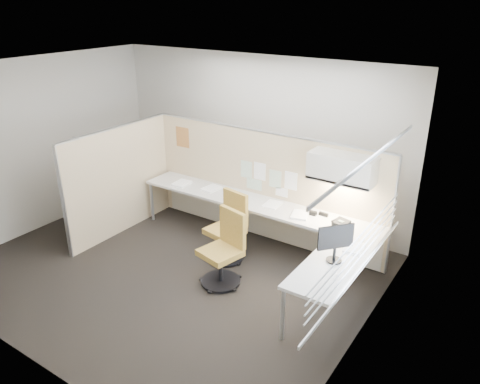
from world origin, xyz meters
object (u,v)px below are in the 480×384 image
Objects in this scene: chair_right at (224,251)px; phone at (341,224)px; chair_left at (228,229)px; desk at (268,218)px; monitor at (335,241)px.

chair_right is 4.11× the size of phone.
chair_right reaches higher than chair_left.
desk is 1.11m from phone.
chair_right is (0.32, -0.55, 0.01)m from chair_left.
chair_right is 2.17× the size of monitor.
monitor is (1.48, 0.18, 0.52)m from chair_right.
phone is (1.10, 0.08, 0.18)m from desk.
phone is at bearing 57.74° from monitor.
monitor reaches higher than phone.
monitor is 0.94m from phone.
chair_right is at bearing -96.51° from desk.
phone is at bearing 4.00° from desk.
desk is 3.94× the size of chair_left.
monitor reaches higher than chair_left.
phone is at bearing 54.23° from chair_right.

